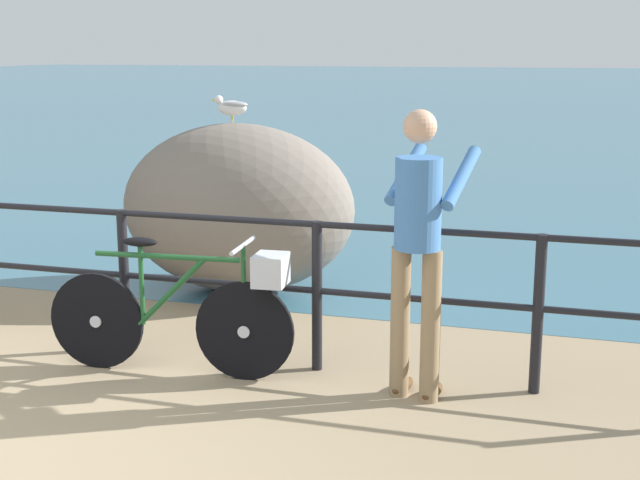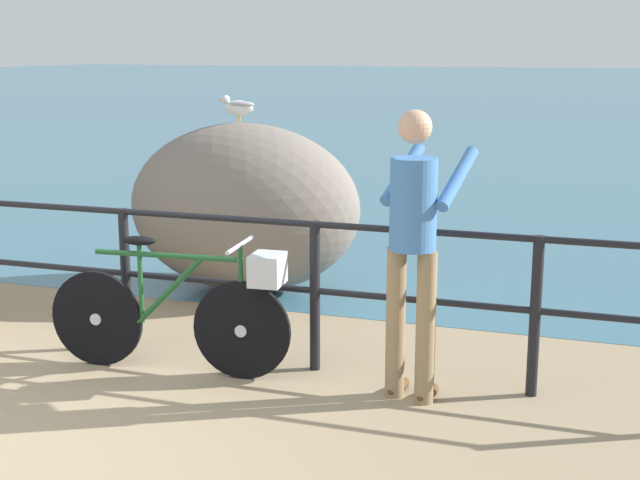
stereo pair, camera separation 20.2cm
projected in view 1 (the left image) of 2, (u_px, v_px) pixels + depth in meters
name	position (u px, v px, depth m)	size (l,w,h in m)	color
ground_plane	(464.00, 130.00, 23.42)	(120.00, 120.00, 0.10)	#937F60
sea_surface	(530.00, 85.00, 49.54)	(120.00, 90.00, 0.01)	#38667A
promenade_railing	(124.00, 263.00, 6.21)	(8.65, 0.07, 1.02)	black
bicycle	(190.00, 308.00, 5.74)	(1.70, 0.48, 0.92)	black
person_at_railing	(419.00, 241.00, 5.27)	(0.53, 0.67, 1.78)	#8C7251
breakwater_boulder_main	(238.00, 208.00, 7.73)	(2.11, 1.44, 1.49)	slate
seagull	(232.00, 106.00, 7.63)	(0.34, 0.14, 0.23)	gold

